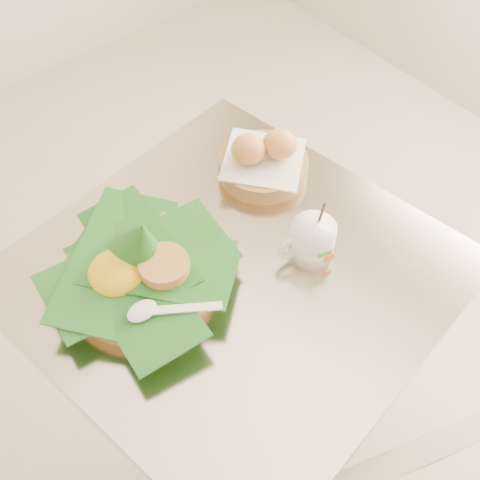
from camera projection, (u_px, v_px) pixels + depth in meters
floor at (174, 456)px, 1.62m from camera, size 3.60×3.60×0.00m
cafe_table at (235, 333)px, 1.26m from camera, size 0.81×0.81×0.75m
rice_basket at (139, 267)px, 1.03m from camera, size 0.33×0.33×0.17m
bread_basket at (263, 160)px, 1.22m from camera, size 0.22×0.22×0.10m
coffee_mug at (311, 239)px, 1.08m from camera, size 0.11×0.09×0.14m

